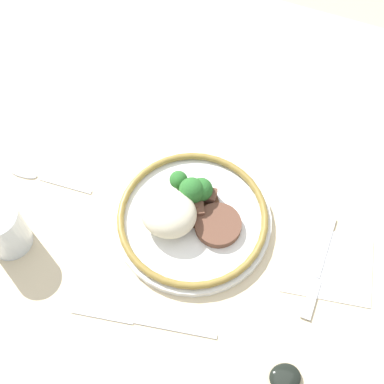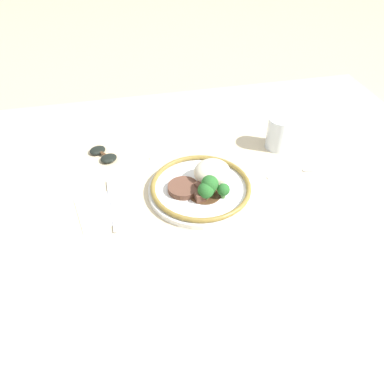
# 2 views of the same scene
# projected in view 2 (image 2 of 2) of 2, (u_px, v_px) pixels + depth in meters

# --- Properties ---
(ground_plane) EXTENTS (8.00, 8.00, 0.00)m
(ground_plane) POSITION_uv_depth(u_px,v_px,m) (212.00, 202.00, 0.96)
(ground_plane) COLOR tan
(dining_table) EXTENTS (1.41, 1.12, 0.03)m
(dining_table) POSITION_uv_depth(u_px,v_px,m) (212.00, 197.00, 0.95)
(dining_table) COLOR beige
(dining_table) RESTS_ON ground
(napkin) EXTENTS (0.16, 0.14, 0.00)m
(napkin) POSITION_uv_depth(u_px,v_px,m) (108.00, 208.00, 0.90)
(napkin) COLOR white
(napkin) RESTS_ON dining_table
(plate) EXTENTS (0.26, 0.26, 0.07)m
(plate) POSITION_uv_depth(u_px,v_px,m) (203.00, 185.00, 0.93)
(plate) COLOR white
(plate) RESTS_ON dining_table
(juice_glass) EXTENTS (0.07, 0.07, 0.09)m
(juice_glass) POSITION_uv_depth(u_px,v_px,m) (279.00, 135.00, 1.07)
(juice_glass) COLOR yellow
(juice_glass) RESTS_ON dining_table
(fork) EXTENTS (0.02, 0.18, 0.00)m
(fork) POSITION_uv_depth(u_px,v_px,m) (112.00, 200.00, 0.92)
(fork) COLOR silver
(fork) RESTS_ON napkin
(knife) EXTENTS (0.23, 0.05, 0.00)m
(knife) POSITION_uv_depth(u_px,v_px,m) (190.00, 149.00, 1.08)
(knife) COLOR silver
(knife) RESTS_ON dining_table
(spoon) EXTENTS (0.16, 0.02, 0.01)m
(spoon) POSITION_uv_depth(u_px,v_px,m) (304.00, 170.00, 1.01)
(spoon) COLOR silver
(spoon) RESTS_ON dining_table
(sunglasses) EXTENTS (0.09, 0.11, 0.01)m
(sunglasses) POSITION_uv_depth(u_px,v_px,m) (103.00, 154.00, 1.05)
(sunglasses) COLOR black
(sunglasses) RESTS_ON dining_table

